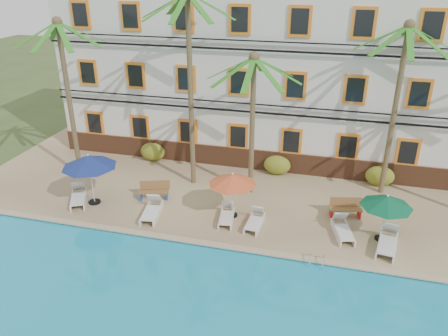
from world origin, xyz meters
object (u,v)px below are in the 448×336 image
(palm_c, at_px, (253,105))
(lounger_c, at_px, (227,215))
(umbrella_green, at_px, (387,202))
(bench_right, at_px, (345,207))
(palm_a, at_px, (66,79))
(umbrella_blue, at_px, (89,161))
(pool_ladder, at_px, (316,262))
(palm_d, at_px, (398,89))
(bench_left, at_px, (154,190))
(lounger_a, at_px, (78,197))
(lounger_f, at_px, (388,242))
(lounger_d, at_px, (255,221))
(lounger_b, at_px, (152,210))
(palm_b, at_px, (190,68))
(umbrella_red, at_px, (233,179))
(lounger_e, at_px, (343,229))

(palm_c, distance_m, lounger_c, 5.37)
(umbrella_green, relative_size, bench_right, 1.39)
(palm_c, bearing_deg, palm_a, -177.38)
(umbrella_blue, height_order, pool_ladder, umbrella_blue)
(palm_a, height_order, umbrella_green, palm_a)
(palm_d, relative_size, bench_left, 5.44)
(lounger_a, relative_size, lounger_f, 0.95)
(palm_a, bearing_deg, lounger_a, -60.23)
(palm_a, bearing_deg, umbrella_green, -8.56)
(palm_a, xyz_separation_m, bench_right, (14.39, -0.84, -4.94))
(umbrella_green, height_order, lounger_c, umbrella_green)
(lounger_c, height_order, lounger_d, lounger_c)
(lounger_d, distance_m, bench_right, 4.35)
(umbrella_blue, relative_size, lounger_b, 1.31)
(umbrella_green, bearing_deg, pool_ladder, -137.23)
(palm_c, bearing_deg, lounger_d, -75.03)
(bench_right, relative_size, pool_ladder, 2.11)
(bench_left, distance_m, pool_ladder, 8.91)
(palm_c, height_order, lounger_d, palm_c)
(palm_b, height_order, pool_ladder, palm_b)
(palm_d, relative_size, lounger_d, 4.97)
(lounger_d, xyz_separation_m, bench_left, (-5.40, 1.23, 0.21))
(umbrella_red, bearing_deg, umbrella_blue, -175.56)
(bench_left, distance_m, bench_right, 9.33)
(palm_d, bearing_deg, lounger_b, -153.70)
(lounger_b, bearing_deg, umbrella_green, 4.01)
(lounger_a, distance_m, bench_right, 12.94)
(lounger_b, bearing_deg, lounger_a, 175.57)
(lounger_f, xyz_separation_m, bench_right, (-1.74, 2.18, 0.16))
(palm_d, xyz_separation_m, lounger_a, (-14.59, -4.89, -5.17))
(bench_right, bearing_deg, palm_d, 58.52)
(palm_a, height_order, palm_b, palm_b)
(umbrella_red, distance_m, pool_ladder, 5.20)
(lounger_d, xyz_separation_m, lounger_e, (3.84, 0.25, 0.02))
(umbrella_green, relative_size, pool_ladder, 2.92)
(palm_b, xyz_separation_m, umbrella_green, (9.46, -3.08, -4.33))
(pool_ladder, bearing_deg, lounger_a, 170.63)
(palm_a, distance_m, umbrella_red, 10.16)
(umbrella_red, relative_size, lounger_f, 1.06)
(lounger_c, bearing_deg, bench_right, 18.58)
(umbrella_red, distance_m, lounger_a, 7.89)
(umbrella_blue, relative_size, pool_ladder, 3.53)
(palm_c, relative_size, lounger_b, 3.58)
(lounger_a, relative_size, lounger_b, 1.00)
(palm_a, xyz_separation_m, umbrella_green, (15.91, -2.40, -3.57))
(umbrella_green, distance_m, pool_ladder, 3.92)
(lounger_f, xyz_separation_m, bench_left, (-11.05, 1.52, 0.16))
(lounger_b, distance_m, lounger_c, 3.53)
(palm_c, bearing_deg, lounger_e, -31.91)
(lounger_c, xyz_separation_m, bench_right, (5.25, 1.76, 0.21))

